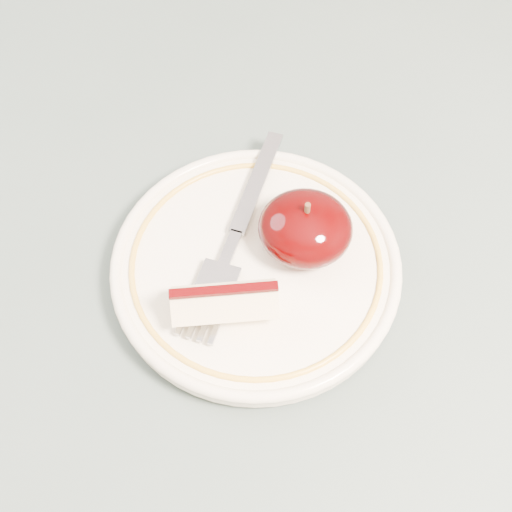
# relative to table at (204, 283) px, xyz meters

# --- Properties ---
(table) EXTENTS (0.90, 0.90, 0.75)m
(table) POSITION_rel_table_xyz_m (0.00, 0.00, 0.00)
(table) COLOR brown
(table) RESTS_ON ground
(plate) EXTENTS (0.21, 0.21, 0.02)m
(plate) POSITION_rel_table_xyz_m (0.05, -0.04, 0.10)
(plate) COLOR white
(plate) RESTS_ON table
(apple_half) EXTENTS (0.07, 0.06, 0.05)m
(apple_half) POSITION_rel_table_xyz_m (0.08, -0.02, 0.13)
(apple_half) COLOR black
(apple_half) RESTS_ON plate
(apple_wedge) EXTENTS (0.08, 0.05, 0.03)m
(apple_wedge) POSITION_rel_table_xyz_m (0.04, -0.08, 0.12)
(apple_wedge) COLOR beige
(apple_wedge) RESTS_ON plate
(fork) EXTENTS (0.05, 0.19, 0.00)m
(fork) POSITION_rel_table_xyz_m (0.03, -0.02, 0.11)
(fork) COLOR #92949A
(fork) RESTS_ON plate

